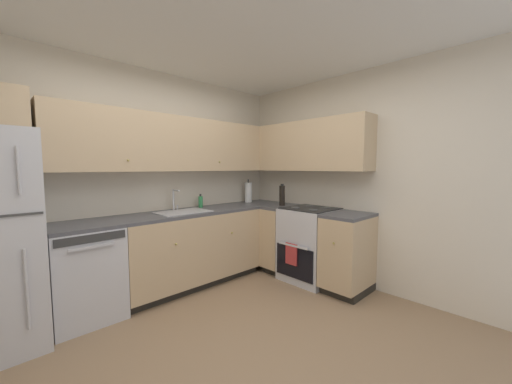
{
  "coord_description": "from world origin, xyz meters",
  "views": [
    {
      "loc": [
        -1.38,
        -1.59,
        1.44
      ],
      "look_at": [
        1.0,
        0.89,
        1.15
      ],
      "focal_mm": 20.09,
      "sensor_mm": 36.0,
      "label": 1
    }
  ],
  "objects_px": {
    "oil_bottle": "(282,195)",
    "oven_range": "(310,244)",
    "dishwasher": "(85,273)",
    "paper_towel_roll": "(248,192)",
    "soap_bottle": "(201,202)"
  },
  "relations": [
    {
      "from": "dishwasher",
      "to": "oven_range",
      "type": "bearing_deg",
      "value": -21.23
    },
    {
      "from": "oven_range",
      "to": "oil_bottle",
      "type": "height_order",
      "value": "oil_bottle"
    },
    {
      "from": "soap_bottle",
      "to": "paper_towel_roll",
      "type": "xyz_separation_m",
      "value": [
        0.83,
        -0.02,
        0.07
      ]
    },
    {
      "from": "dishwasher",
      "to": "soap_bottle",
      "type": "height_order",
      "value": "soap_bottle"
    },
    {
      "from": "soap_bottle",
      "to": "paper_towel_roll",
      "type": "relative_size",
      "value": 0.49
    },
    {
      "from": "oven_range",
      "to": "paper_towel_roll",
      "type": "bearing_deg",
      "value": 95.18
    },
    {
      "from": "oil_bottle",
      "to": "paper_towel_roll",
      "type": "bearing_deg",
      "value": 97.41
    },
    {
      "from": "dishwasher",
      "to": "soap_bottle",
      "type": "distance_m",
      "value": 1.53
    },
    {
      "from": "soap_bottle",
      "to": "paper_towel_roll",
      "type": "bearing_deg",
      "value": -1.37
    },
    {
      "from": "oven_range",
      "to": "paper_towel_roll",
      "type": "height_order",
      "value": "paper_towel_roll"
    },
    {
      "from": "paper_towel_roll",
      "to": "oil_bottle",
      "type": "bearing_deg",
      "value": -82.59
    },
    {
      "from": "dishwasher",
      "to": "paper_towel_roll",
      "type": "distance_m",
      "value": 2.34
    },
    {
      "from": "oven_range",
      "to": "paper_towel_roll",
      "type": "relative_size",
      "value": 3.0
    },
    {
      "from": "oil_bottle",
      "to": "oven_range",
      "type": "bearing_deg",
      "value": -87.74
    },
    {
      "from": "soap_bottle",
      "to": "oil_bottle",
      "type": "relative_size",
      "value": 0.59
    }
  ]
}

